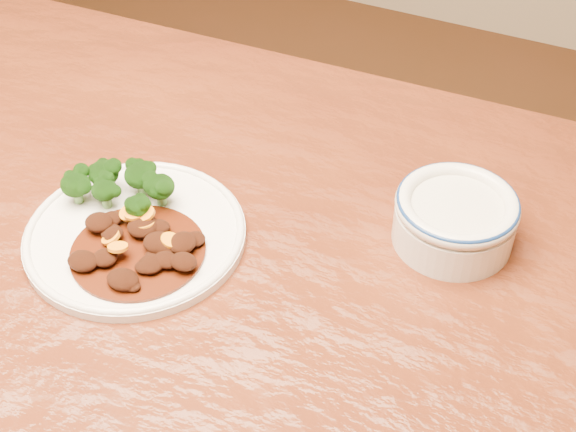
% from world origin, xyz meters
% --- Properties ---
extents(dining_table, '(1.52, 0.94, 0.75)m').
position_xyz_m(dining_table, '(0.00, 0.00, 0.67)').
color(dining_table, '#5A250F').
rests_on(dining_table, ground).
extents(dinner_plate, '(0.23, 0.23, 0.01)m').
position_xyz_m(dinner_plate, '(0.05, 0.05, 0.76)').
color(dinner_plate, white).
rests_on(dinner_plate, dining_table).
extents(broccoli_florets, '(0.11, 0.08, 0.04)m').
position_xyz_m(broccoli_florets, '(0.01, 0.09, 0.78)').
color(broccoli_florets, '#659C50').
rests_on(broccoli_florets, dinner_plate).
extents(mince_stew, '(0.14, 0.14, 0.03)m').
position_xyz_m(mince_stew, '(0.07, 0.03, 0.77)').
color(mince_stew, '#431607').
rests_on(mince_stew, dinner_plate).
extents(dip_bowl, '(0.13, 0.13, 0.06)m').
position_xyz_m(dip_bowl, '(0.35, 0.19, 0.78)').
color(dip_bowl, silver).
rests_on(dip_bowl, dining_table).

